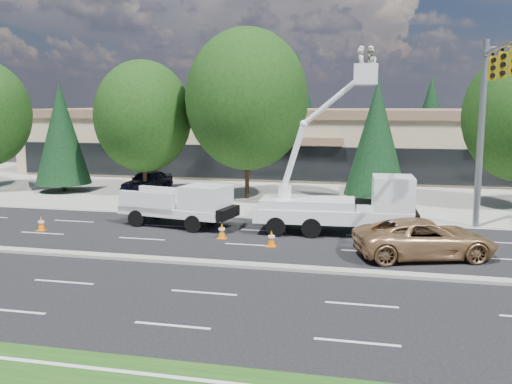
% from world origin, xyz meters
% --- Properties ---
extents(ground, '(140.00, 140.00, 0.00)m').
position_xyz_m(ground, '(0.00, 0.00, 0.00)').
color(ground, black).
rests_on(ground, ground).
extents(concrete_apron, '(140.00, 22.00, 0.01)m').
position_xyz_m(concrete_apron, '(0.00, 20.00, 0.01)').
color(concrete_apron, gray).
rests_on(concrete_apron, ground).
extents(road_median, '(120.00, 0.55, 0.12)m').
position_xyz_m(road_median, '(0.00, 0.00, 0.06)').
color(road_median, gray).
rests_on(road_median, ground).
extents(strip_mall, '(50.40, 15.40, 5.50)m').
position_xyz_m(strip_mall, '(0.00, 29.97, 2.83)').
color(strip_mall, tan).
rests_on(strip_mall, ground).
extents(tree_front_b, '(3.74, 3.74, 7.37)m').
position_xyz_m(tree_front_b, '(-16.00, 15.00, 3.95)').
color(tree_front_b, '#332114').
rests_on(tree_front_b, ground).
extents(tree_front_c, '(6.36, 6.36, 8.83)m').
position_xyz_m(tree_front_c, '(-10.00, 15.00, 5.17)').
color(tree_front_c, '#332114').
rests_on(tree_front_c, ground).
extents(tree_front_d, '(7.71, 7.71, 10.69)m').
position_xyz_m(tree_front_d, '(-3.00, 15.00, 6.26)').
color(tree_front_d, '#332114').
rests_on(tree_front_d, ground).
extents(tree_front_e, '(3.76, 3.76, 7.41)m').
position_xyz_m(tree_front_e, '(5.00, 15.00, 3.97)').
color(tree_front_e, '#332114').
rests_on(tree_front_e, ground).
extents(tree_back_a, '(4.89, 4.89, 9.63)m').
position_xyz_m(tree_back_a, '(-18.00, 42.00, 5.17)').
color(tree_back_a, '#332114').
rests_on(tree_back_a, ground).
extents(tree_back_b, '(5.90, 5.90, 11.62)m').
position_xyz_m(tree_back_b, '(-4.00, 42.00, 6.24)').
color(tree_back_b, '#332114').
rests_on(tree_back_b, ground).
extents(tree_back_c, '(4.42, 4.42, 8.71)m').
position_xyz_m(tree_back_c, '(10.00, 42.00, 4.67)').
color(tree_back_c, '#332114').
rests_on(tree_back_c, ground).
extents(signal_mast, '(2.76, 10.16, 9.00)m').
position_xyz_m(signal_mast, '(10.03, 7.04, 6.06)').
color(signal_mast, gray).
rests_on(signal_mast, ground).
extents(utility_pickup, '(5.79, 3.05, 2.11)m').
position_xyz_m(utility_pickup, '(-4.12, 6.12, 0.87)').
color(utility_pickup, white).
rests_on(utility_pickup, ground).
extents(bucket_truck, '(7.34, 2.71, 8.54)m').
position_xyz_m(bucket_truck, '(3.79, 6.23, 1.77)').
color(bucket_truck, white).
rests_on(bucket_truck, ground).
extents(traffic_cone_a, '(0.40, 0.40, 0.70)m').
position_xyz_m(traffic_cone_a, '(-10.38, 3.71, 0.34)').
color(traffic_cone_a, orange).
rests_on(traffic_cone_a, ground).
extents(traffic_cone_b, '(0.40, 0.40, 0.70)m').
position_xyz_m(traffic_cone_b, '(-1.51, 4.10, 0.34)').
color(traffic_cone_b, orange).
rests_on(traffic_cone_b, ground).
extents(traffic_cone_c, '(0.40, 0.40, 0.70)m').
position_xyz_m(traffic_cone_c, '(0.95, 3.18, 0.34)').
color(traffic_cone_c, orange).
rests_on(traffic_cone_c, ground).
extents(traffic_cone_d, '(0.40, 0.40, 0.70)m').
position_xyz_m(traffic_cone_d, '(7.73, 3.48, 0.34)').
color(traffic_cone_d, orange).
rests_on(traffic_cone_d, ground).
extents(minivan, '(6.03, 4.08, 1.53)m').
position_xyz_m(minivan, '(7.18, 2.80, 0.77)').
color(minivan, tan).
rests_on(minivan, ground).
extents(parked_car_west, '(2.60, 4.64, 1.49)m').
position_xyz_m(parked_car_west, '(-10.29, 16.00, 0.74)').
color(parked_car_west, black).
rests_on(parked_car_west, ground).
extents(parked_car_east, '(2.71, 5.31, 1.67)m').
position_xyz_m(parked_car_east, '(4.45, 19.93, 0.83)').
color(parked_car_east, black).
rests_on(parked_car_east, ground).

